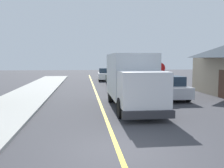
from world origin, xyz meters
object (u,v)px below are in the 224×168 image
object	(u,v)px
box_truck	(132,78)
parked_car_mid	(116,78)
parked_car_near	(125,84)
parked_van_across	(170,88)
stop_sign	(160,74)
parked_car_far	(105,75)

from	to	relation	value
box_truck	parked_car_mid	distance (m)	13.36
box_truck	parked_car_near	xyz separation A→B (m)	(0.64, 6.22, -0.97)
parked_car_mid	parked_van_across	bearing A→B (deg)	-75.75
box_truck	parked_car_near	bearing A→B (deg)	84.16
parked_car_near	stop_sign	bearing A→B (deg)	-61.78
stop_sign	parked_car_far	bearing A→B (deg)	98.34
parked_car_mid	parked_car_far	distance (m)	6.12
box_truck	stop_sign	size ratio (longest dim) A/B	2.71
parked_car_near	parked_car_far	world-z (taller)	same
parked_car_near	parked_car_mid	xyz separation A→B (m)	(0.14, 7.08, 0.00)
parked_car_near	parked_car_mid	world-z (taller)	same
box_truck	parked_car_far	bearing A→B (deg)	89.76
parked_car_mid	parked_car_near	bearing A→B (deg)	-91.13
parked_car_far	stop_sign	distance (m)	16.89
parked_car_mid	parked_van_across	distance (m)	10.69
parked_van_across	box_truck	bearing A→B (deg)	-139.27
parked_van_across	stop_sign	world-z (taller)	stop_sign
parked_car_near	box_truck	bearing A→B (deg)	-95.84
box_truck	parked_van_across	distance (m)	4.60
box_truck	parked_car_far	xyz separation A→B (m)	(0.08, 19.38, -0.97)
parked_car_near	parked_van_across	xyz separation A→B (m)	(2.77, -3.28, 0.00)
parked_car_far	parked_van_across	bearing A→B (deg)	-78.55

